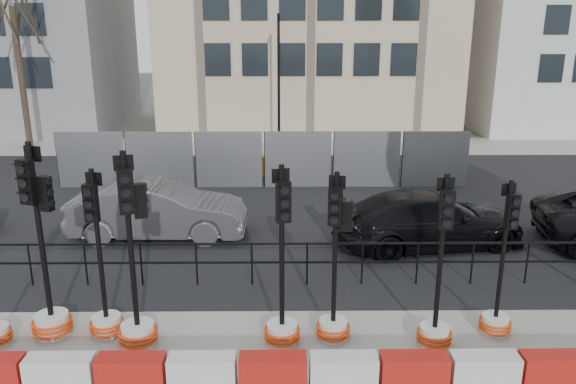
{
  "coord_description": "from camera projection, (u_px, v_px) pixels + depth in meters",
  "views": [
    {
      "loc": [
        0.68,
        -10.03,
        5.47
      ],
      "look_at": [
        0.8,
        3.0,
        1.61
      ],
      "focal_mm": 35.0,
      "sensor_mm": 36.0,
      "label": 1
    }
  ],
  "objects": [
    {
      "name": "ground",
      "position": [
        249.0,
        312.0,
        11.17
      ],
      "size": [
        120.0,
        120.0,
        0.0
      ],
      "primitive_type": "plane",
      "color": "#51514C",
      "rests_on": "ground"
    },
    {
      "name": "road",
      "position": [
        262.0,
        204.0,
        17.87
      ],
      "size": [
        40.0,
        14.0,
        0.03
      ],
      "primitive_type": "cube",
      "color": "black",
      "rests_on": "ground"
    },
    {
      "name": "sidewalk_far",
      "position": [
        269.0,
        146.0,
        26.51
      ],
      "size": [
        40.0,
        4.0,
        0.02
      ],
      "primitive_type": "cube",
      "color": "gray",
      "rests_on": "ground"
    },
    {
      "name": "kerb_railing",
      "position": [
        252.0,
        256.0,
        12.12
      ],
      "size": [
        18.0,
        0.04,
        1.0
      ],
      "color": "black",
      "rests_on": "ground"
    },
    {
      "name": "heras_fencing",
      "position": [
        251.0,
        163.0,
        20.27
      ],
      "size": [
        14.33,
        1.72,
        2.0
      ],
      "color": "gray",
      "rests_on": "ground"
    },
    {
      "name": "lamp_post_far",
      "position": [
        279.0,
        79.0,
        24.62
      ],
      "size": [
        0.12,
        0.56,
        6.0
      ],
      "color": "black",
      "rests_on": "ground"
    },
    {
      "name": "barrier_row",
      "position": [
        238.0,
        382.0,
        8.38
      ],
      "size": [
        16.75,
        0.5,
        0.8
      ],
      "color": "#AC240D",
      "rests_on": "ground"
    },
    {
      "name": "traffic_signal_b",
      "position": [
        48.0,
        293.0,
        10.05
      ],
      "size": [
        0.72,
        0.72,
        3.64
      ],
      "rotation": [
        0.0,
        0.0,
        -0.34
      ],
      "color": "silver",
      "rests_on": "ground"
    },
    {
      "name": "traffic_signal_c",
      "position": [
        104.0,
        303.0,
        10.15
      ],
      "size": [
        0.62,
        0.62,
        3.16
      ],
      "rotation": [
        0.0,
        0.0,
        -0.15
      ],
      "color": "silver",
      "rests_on": "ground"
    },
    {
      "name": "traffic_signal_d",
      "position": [
        136.0,
        303.0,
        9.75
      ],
      "size": [
        0.7,
        0.7,
        3.55
      ],
      "rotation": [
        0.0,
        0.0,
        0.3
      ],
      "color": "silver",
      "rests_on": "ground"
    },
    {
      "name": "traffic_signal_e",
      "position": [
        282.0,
        310.0,
        9.86
      ],
      "size": [
        0.65,
        0.65,
        3.3
      ],
      "rotation": [
        0.0,
        0.0,
        0.25
      ],
      "color": "silver",
      "rests_on": "ground"
    },
    {
      "name": "traffic_signal_f",
      "position": [
        334.0,
        302.0,
        9.98
      ],
      "size": [
        0.62,
        0.62,
        3.14
      ],
      "rotation": [
        0.0,
        0.0,
        -0.23
      ],
      "color": "silver",
      "rests_on": "ground"
    },
    {
      "name": "traffic_signal_g",
      "position": [
        436.0,
        313.0,
        9.8
      ],
      "size": [
        0.62,
        0.62,
        3.17
      ],
      "rotation": [
        0.0,
        0.0,
        -0.03
      ],
      "color": "silver",
      "rests_on": "ground"
    },
    {
      "name": "traffic_signal_h",
      "position": [
        498.0,
        304.0,
        10.21
      ],
      "size": [
        0.58,
        0.58,
        2.95
      ],
      "rotation": [
        0.0,
        0.0,
        0.23
      ],
      "color": "silver",
      "rests_on": "ground"
    },
    {
      "name": "car_b",
      "position": [
        158.0,
        210.0,
        14.95
      ],
      "size": [
        1.7,
        4.68,
        1.53
      ],
      "primitive_type": "imported",
      "rotation": [
        0.0,
        0.0,
        1.56
      ],
      "color": "#4D4D52",
      "rests_on": "ground"
    },
    {
      "name": "car_c",
      "position": [
        429.0,
        220.0,
        14.35
      ],
      "size": [
        3.78,
        5.64,
        1.43
      ],
      "primitive_type": "imported",
      "rotation": [
        0.0,
        0.0,
        1.76
      ],
      "color": "black",
      "rests_on": "ground"
    }
  ]
}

